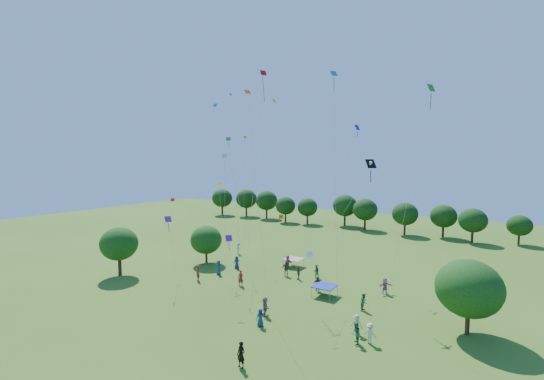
{
  "coord_description": "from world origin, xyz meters",
  "views": [
    {
      "loc": [
        19.07,
        -16.26,
        13.88
      ],
      "look_at": [
        0.0,
        14.0,
        11.0
      ],
      "focal_mm": 24.0,
      "sensor_mm": 36.0,
      "label": 1
    }
  ],
  "objects_px": {
    "near_tree_east": "(469,288)",
    "tent_red_stripe": "(294,259)",
    "near_tree_west": "(119,244)",
    "red_high_kite": "(261,108)",
    "tent_blue": "(325,286)",
    "pirate_kite": "(368,168)",
    "man_in_black": "(241,355)",
    "near_tree_north": "(206,240)"
  },
  "relations": [
    {
      "from": "tent_blue",
      "to": "red_high_kite",
      "type": "bearing_deg",
      "value": 165.66
    },
    {
      "from": "tent_red_stripe",
      "to": "tent_blue",
      "type": "relative_size",
      "value": 1.0
    },
    {
      "from": "tent_blue",
      "to": "red_high_kite",
      "type": "relative_size",
      "value": 0.09
    },
    {
      "from": "near_tree_west",
      "to": "red_high_kite",
      "type": "bearing_deg",
      "value": 33.52
    },
    {
      "from": "pirate_kite",
      "to": "red_high_kite",
      "type": "distance_m",
      "value": 15.17
    },
    {
      "from": "near_tree_west",
      "to": "near_tree_east",
      "type": "relative_size",
      "value": 0.97
    },
    {
      "from": "man_in_black",
      "to": "red_high_kite",
      "type": "bearing_deg",
      "value": 123.08
    },
    {
      "from": "near_tree_north",
      "to": "pirate_kite",
      "type": "height_order",
      "value": "pirate_kite"
    },
    {
      "from": "tent_blue",
      "to": "near_tree_east",
      "type": "bearing_deg",
      "value": -7.02
    },
    {
      "from": "near_tree_east",
      "to": "tent_blue",
      "type": "bearing_deg",
      "value": 172.98
    },
    {
      "from": "red_high_kite",
      "to": "tent_blue",
      "type": "bearing_deg",
      "value": -14.34
    },
    {
      "from": "near_tree_west",
      "to": "pirate_kite",
      "type": "height_order",
      "value": "pirate_kite"
    },
    {
      "from": "tent_red_stripe",
      "to": "tent_blue",
      "type": "distance_m",
      "value": 10.65
    },
    {
      "from": "near_tree_north",
      "to": "red_high_kite",
      "type": "height_order",
      "value": "red_high_kite"
    },
    {
      "from": "tent_blue",
      "to": "pirate_kite",
      "type": "height_order",
      "value": "pirate_kite"
    },
    {
      "from": "near_tree_west",
      "to": "pirate_kite",
      "type": "relative_size",
      "value": 0.46
    },
    {
      "from": "man_in_black",
      "to": "pirate_kite",
      "type": "height_order",
      "value": "pirate_kite"
    },
    {
      "from": "near_tree_north",
      "to": "near_tree_east",
      "type": "distance_m",
      "value": 31.9
    },
    {
      "from": "tent_red_stripe",
      "to": "red_high_kite",
      "type": "xyz_separation_m",
      "value": [
        -1.85,
        -4.93,
        19.07
      ]
    },
    {
      "from": "near_tree_north",
      "to": "red_high_kite",
      "type": "distance_m",
      "value": 19.13
    },
    {
      "from": "tent_blue",
      "to": "man_in_black",
      "type": "xyz_separation_m",
      "value": [
        0.58,
        -14.97,
        -0.15
      ]
    },
    {
      "from": "near_tree_east",
      "to": "man_in_black",
      "type": "distance_m",
      "value": 18.53
    },
    {
      "from": "tent_red_stripe",
      "to": "man_in_black",
      "type": "bearing_deg",
      "value": -69.69
    },
    {
      "from": "near_tree_east",
      "to": "tent_red_stripe",
      "type": "bearing_deg",
      "value": 156.62
    },
    {
      "from": "near_tree_west",
      "to": "tent_red_stripe",
      "type": "xyz_separation_m",
      "value": [
        16.12,
        14.39,
        -2.84
      ]
    },
    {
      "from": "near_tree_east",
      "to": "red_high_kite",
      "type": "xyz_separation_m",
      "value": [
        -22.62,
        4.05,
        16.3
      ]
    },
    {
      "from": "near_tree_north",
      "to": "tent_red_stripe",
      "type": "height_order",
      "value": "near_tree_north"
    },
    {
      "from": "near_tree_north",
      "to": "tent_red_stripe",
      "type": "distance_m",
      "value": 12.08
    },
    {
      "from": "man_in_black",
      "to": "tent_blue",
      "type": "bearing_deg",
      "value": 95.15
    },
    {
      "from": "near_tree_east",
      "to": "pirate_kite",
      "type": "relative_size",
      "value": 0.48
    },
    {
      "from": "near_tree_west",
      "to": "red_high_kite",
      "type": "distance_m",
      "value": 23.59
    },
    {
      "from": "pirate_kite",
      "to": "near_tree_west",
      "type": "bearing_deg",
      "value": -163.51
    },
    {
      "from": "near_tree_north",
      "to": "tent_red_stripe",
      "type": "relative_size",
      "value": 2.33
    },
    {
      "from": "near_tree_west",
      "to": "tent_red_stripe",
      "type": "bearing_deg",
      "value": 41.74
    },
    {
      "from": "near_tree_west",
      "to": "tent_red_stripe",
      "type": "relative_size",
      "value": 2.68
    },
    {
      "from": "man_in_black",
      "to": "pirate_kite",
      "type": "xyz_separation_m",
      "value": [
        3.34,
        16.16,
        12.33
      ]
    },
    {
      "from": "pirate_kite",
      "to": "near_tree_east",
      "type": "bearing_deg",
      "value": -17.0
    },
    {
      "from": "near_tree_west",
      "to": "man_in_black",
      "type": "xyz_separation_m",
      "value": [
        24.39,
        -7.95,
        -3.0
      ]
    },
    {
      "from": "tent_red_stripe",
      "to": "pirate_kite",
      "type": "relative_size",
      "value": 0.17
    },
    {
      "from": "tent_blue",
      "to": "man_in_black",
      "type": "bearing_deg",
      "value": -87.77
    },
    {
      "from": "tent_red_stripe",
      "to": "red_high_kite",
      "type": "height_order",
      "value": "red_high_kite"
    },
    {
      "from": "near_tree_west",
      "to": "red_high_kite",
      "type": "relative_size",
      "value": 0.25
    }
  ]
}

